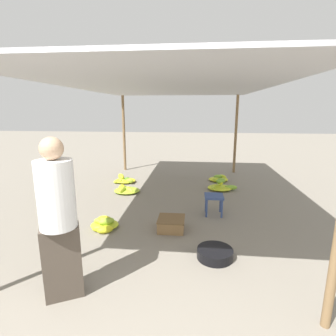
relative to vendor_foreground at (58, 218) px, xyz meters
name	(u,v)px	position (x,y,z in m)	size (l,w,h in m)	color
canopy_post_back_left	(124,134)	(-0.90, 5.76, 0.29)	(0.08, 0.08, 2.32)	olive
canopy_post_back_right	(236,135)	(2.53, 5.76, 0.29)	(0.08, 0.08, 2.32)	olive
canopy_tarp	(169,86)	(0.82, 2.81, 1.47)	(3.83, 6.30, 0.04)	#B2B2B7
vendor_foreground	(58,218)	(0.00, 0.00, 0.00)	(0.48, 0.48, 1.67)	#4C4238
stool	(214,199)	(1.69, 2.35, -0.56)	(0.34, 0.34, 0.38)	#384C84
basin_black	(215,254)	(1.62, 0.87, -0.80)	(0.47, 0.47, 0.13)	black
banana_pile_left_0	(124,180)	(-0.54, 4.28, -0.79)	(0.59, 0.48, 0.23)	#C0D12A
banana_pile_left_1	(104,224)	(-0.12, 1.57, -0.79)	(0.46, 0.51, 0.21)	yellow
banana_pile_left_2	(126,190)	(-0.27, 3.46, -0.80)	(0.60, 0.61, 0.18)	yellow
banana_pile_right_0	(220,186)	(1.96, 3.91, -0.78)	(0.71, 0.52, 0.29)	#B1CB2C
banana_pile_right_1	(219,179)	(1.99, 4.69, -0.80)	(0.52, 0.50, 0.19)	#80B835
crate_near	(171,224)	(0.97, 1.64, -0.77)	(0.43, 0.43, 0.20)	olive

